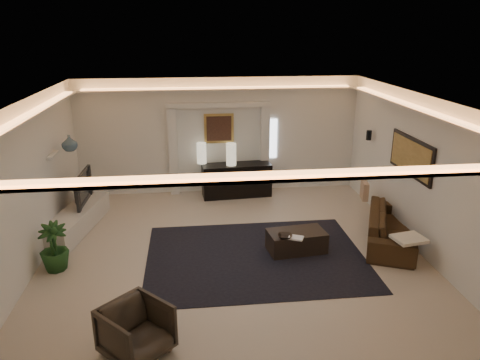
{
  "coord_description": "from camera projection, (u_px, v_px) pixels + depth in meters",
  "views": [
    {
      "loc": [
        -0.75,
        -7.65,
        4.06
      ],
      "look_at": [
        0.2,
        0.6,
        1.25
      ],
      "focal_mm": 34.04,
      "sensor_mm": 36.0,
      "label": 1
    }
  ],
  "objects": [
    {
      "name": "painting_frame",
      "position": [
        219.0,
        128.0,
        11.32
      ],
      "size": [
        0.74,
        0.04,
        0.74
      ],
      "primitive_type": "cube",
      "color": "tan",
      "rests_on": "wall_back"
    },
    {
      "name": "wall_front",
      "position": [
        265.0,
        286.0,
        4.83
      ],
      "size": [
        7.0,
        0.0,
        7.0
      ],
      "primitive_type": "plane",
      "rotation": [
        -1.57,
        0.0,
        0.0
      ],
      "color": "white",
      "rests_on": "ground"
    },
    {
      "name": "figurine",
      "position": [
        83.0,
        188.0,
        10.18
      ],
      "size": [
        0.13,
        0.13,
        0.34
      ],
      "primitive_type": "cylinder",
      "rotation": [
        0.0,
        0.0,
        -0.02
      ],
      "color": "#2F1E17",
      "rests_on": "media_ledge"
    },
    {
      "name": "media_ledge",
      "position": [
        76.0,
        220.0,
        9.49
      ],
      "size": [
        1.02,
        2.39,
        0.44
      ],
      "primitive_type": "cube",
      "rotation": [
        0.0,
        0.0,
        -0.19
      ],
      "color": "beige",
      "rests_on": "ground"
    },
    {
      "name": "pilaster_left",
      "position": [
        173.0,
        152.0,
        11.31
      ],
      "size": [
        0.22,
        0.2,
        2.2
      ],
      "primitive_type": "cube",
      "color": "silver",
      "rests_on": "ground"
    },
    {
      "name": "bowl",
      "position": [
        285.0,
        236.0,
        8.27
      ],
      "size": [
        0.32,
        0.32,
        0.07
      ],
      "primitive_type": "imported",
      "rotation": [
        0.0,
        0.0,
        -0.24
      ],
      "color": "black",
      "rests_on": "coffee_table"
    },
    {
      "name": "throw_blanket",
      "position": [
        409.0,
        239.0,
        7.93
      ],
      "size": [
        0.6,
        0.52,
        0.06
      ],
      "primitive_type": "cube",
      "rotation": [
        0.0,
        0.0,
        0.19
      ],
      "color": "beige",
      "rests_on": "sofa"
    },
    {
      "name": "lamp_left",
      "position": [
        202.0,
        153.0,
        11.25
      ],
      "size": [
        0.28,
        0.28,
        0.52
      ],
      "primitive_type": "cylinder",
      "rotation": [
        0.0,
        0.0,
        -0.23
      ],
      "color": "beige",
      "rests_on": "console"
    },
    {
      "name": "wall_back",
      "position": [
        219.0,
        136.0,
        11.41
      ],
      "size": [
        7.0,
        0.0,
        7.0
      ],
      "primitive_type": "plane",
      "rotation": [
        1.57,
        0.0,
        0.0
      ],
      "color": "white",
      "rests_on": "ground"
    },
    {
      "name": "ginger_jar",
      "position": [
        69.0,
        143.0,
        9.16
      ],
      "size": [
        0.34,
        0.34,
        0.32
      ],
      "primitive_type": "imported",
      "rotation": [
        0.0,
        0.0,
        0.11
      ],
      "color": "#354D58",
      "rests_on": "wall_niche"
    },
    {
      "name": "art_panel_gold",
      "position": [
        410.0,
        157.0,
        8.69
      ],
      "size": [
        0.02,
        1.5,
        0.62
      ],
      "primitive_type": "cube",
      "color": "tan",
      "rests_on": "wall_right"
    },
    {
      "name": "plant",
      "position": [
        54.0,
        247.0,
        7.87
      ],
      "size": [
        0.59,
        0.59,
        0.87
      ],
      "primitive_type": "imported",
      "rotation": [
        0.0,
        0.0,
        0.25
      ],
      "color": "#1B4018",
      "rests_on": "ground"
    },
    {
      "name": "console",
      "position": [
        237.0,
        181.0,
        11.38
      ],
      "size": [
        1.74,
        0.65,
        0.85
      ],
      "primitive_type": "cube",
      "rotation": [
        0.0,
        0.0,
        0.07
      ],
      "color": "black",
      "rests_on": "ground"
    },
    {
      "name": "daylight_slit",
      "position": [
        272.0,
        139.0,
        11.57
      ],
      "size": [
        0.25,
        0.03,
        1.0
      ],
      "primitive_type": "cube",
      "color": "white",
      "rests_on": "wall_back"
    },
    {
      "name": "ceiling",
      "position": [
        232.0,
        99.0,
        7.66
      ],
      "size": [
        7.0,
        7.0,
        0.0
      ],
      "primitive_type": "plane",
      "rotation": [
        3.14,
        0.0,
        0.0
      ],
      "color": "white",
      "rests_on": "ground"
    },
    {
      "name": "wall_niche",
      "position": [
        53.0,
        155.0,
        9.0
      ],
      "size": [
        0.1,
        0.55,
        0.04
      ],
      "primitive_type": "cube",
      "color": "silver",
      "rests_on": "wall_left"
    },
    {
      "name": "coffee_table",
      "position": [
        296.0,
        241.0,
        8.61
      ],
      "size": [
        1.13,
        0.7,
        0.4
      ],
      "primitive_type": "cube",
      "rotation": [
        0.0,
        0.0,
        0.12
      ],
      "color": "black",
      "rests_on": "ground"
    },
    {
      "name": "wall_left",
      "position": [
        29.0,
        188.0,
        7.74
      ],
      "size": [
        0.0,
        7.0,
        7.0
      ],
      "primitive_type": "plane",
      "rotation": [
        1.57,
        0.0,
        1.57
      ],
      "color": "white",
      "rests_on": "ground"
    },
    {
      "name": "tv",
      "position": [
        78.0,
        187.0,
        9.73
      ],
      "size": [
        1.19,
        0.2,
        0.68
      ],
      "primitive_type": "imported",
      "rotation": [
        0.0,
        0.0,
        1.54
      ],
      "color": "black",
      "rests_on": "media_ledge"
    },
    {
      "name": "floor",
      "position": [
        233.0,
        253.0,
        8.59
      ],
      "size": [
        7.0,
        7.0,
        0.0
      ],
      "primitive_type": "plane",
      "color": "#BEAC96",
      "rests_on": "ground"
    },
    {
      "name": "area_rug",
      "position": [
        256.0,
        257.0,
        8.44
      ],
      "size": [
        4.0,
        3.0,
        0.01
      ],
      "primitive_type": "cube",
      "color": "black",
      "rests_on": "ground"
    },
    {
      "name": "alcove_header",
      "position": [
        219.0,
        105.0,
        11.06
      ],
      "size": [
        2.52,
        0.2,
        0.12
      ],
      "primitive_type": "cube",
      "color": "silver",
      "rests_on": "wall_back"
    },
    {
      "name": "wall_right",
      "position": [
        419.0,
        174.0,
        8.5
      ],
      "size": [
        0.0,
        7.0,
        7.0
      ],
      "primitive_type": "plane",
      "rotation": [
        1.57,
        0.0,
        -1.57
      ],
      "color": "white",
      "rests_on": "ground"
    },
    {
      "name": "lamp_right",
      "position": [
        231.0,
        155.0,
        11.1
      ],
      "size": [
        0.27,
        0.27,
        0.55
      ],
      "primitive_type": "cylinder",
      "rotation": [
        0.0,
        0.0,
        0.11
      ],
      "color": "beige",
      "rests_on": "console"
    },
    {
      "name": "throw_pillow",
      "position": [
        364.0,
        190.0,
        10.27
      ],
      "size": [
        0.2,
        0.42,
        0.41
      ],
      "primitive_type": "cube",
      "rotation": [
        0.0,
        0.0,
        -0.2
      ],
      "color": "tan",
      "rests_on": "sofa"
    },
    {
      "name": "magazine",
      "position": [
        296.0,
        238.0,
        8.25
      ],
      "size": [
        0.32,
        0.28,
        0.03
      ],
      "primitive_type": "cube",
      "rotation": [
        0.0,
        0.0,
        -0.43
      ],
      "color": "white",
      "rests_on": "coffee_table"
    },
    {
      "name": "pilaster_right",
      "position": [
        265.0,
        149.0,
        11.56
      ],
      "size": [
        0.22,
        0.2,
        2.2
      ],
      "primitive_type": "cube",
      "color": "silver",
      "rests_on": "ground"
    },
    {
      "name": "art_panel_frame",
      "position": [
        411.0,
        157.0,
        8.7
      ],
      "size": [
        0.04,
        1.64,
        0.74
      ],
      "primitive_type": "cube",
      "color": "black",
      "rests_on": "wall_right"
    },
    {
      "name": "wall_sconce",
      "position": [
        369.0,
        135.0,
        10.48
      ],
      "size": [
        0.12,
        0.12,
        0.22
      ],
      "primitive_type": "cylinder",
      "color": "black",
      "rests_on": "wall_right"
    },
    {
      "name": "armchair",
      "position": [
        136.0,
        331.0,
        5.84
      ],
      "size": [
        1.09,
        1.09,
        0.71
      ],
      "primitive_type": "imported",
      "rotation": [
        0.0,
        0.0,
        0.77
      ],
      "color": "black",
      "rests_on": "ground"
    },
    {
      "name": "cove_soffit",
      "position": [
        232.0,
        116.0,
        7.75
      ],
      "size": [
        7.0,
        7.0,
        0.04
      ],
      "primitive_type": "cube",
      "color": "silver",
      "rests_on": "ceiling"
    },
    {
      "name": "sofa",
      "position": [
        391.0,
        227.0,
        8.95
      ],
      "size": [
        2.34,
        1.65,
        0.64
      ],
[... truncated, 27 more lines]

